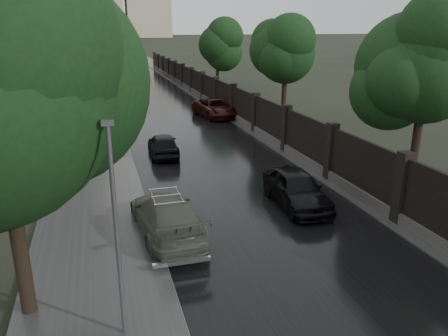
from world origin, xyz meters
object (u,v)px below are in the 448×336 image
(hatchback_left, at_px, (163,145))
(lamp_post, at_px, (117,233))
(traffic_light, at_px, (114,92))
(tree_right_a, at_px, (425,75))
(volga_sedan, at_px, (167,216))
(car_right_near, at_px, (296,188))
(car_right_far, at_px, (215,108))
(tree_right_b, at_px, (286,55))
(tree_left_far, at_px, (59,48))
(tree_right_c, at_px, (217,45))

(hatchback_left, bearing_deg, lamp_post, 80.48)
(traffic_light, relative_size, hatchback_left, 1.06)
(tree_right_a, relative_size, traffic_light, 1.75)
(volga_sedan, distance_m, hatchback_left, 9.69)
(tree_right_a, relative_size, car_right_near, 1.65)
(tree_right_a, xyz_separation_m, car_right_far, (-4.10, 17.95, -4.24))
(tree_right_b, relative_size, traffic_light, 1.75)
(lamp_post, height_order, car_right_far, lamp_post)
(hatchback_left, distance_m, car_right_near, 9.39)
(tree_left_far, relative_size, tree_right_c, 1.05)
(tree_right_a, distance_m, car_right_far, 18.90)
(car_right_near, bearing_deg, tree_right_c, 81.62)
(tree_right_c, height_order, car_right_near, tree_right_c)
(tree_right_c, xyz_separation_m, traffic_light, (-11.80, -15.01, -2.55))
(tree_left_far, height_order, car_right_far, tree_left_far)
(tree_right_b, distance_m, traffic_light, 12.44)
(tree_left_far, xyz_separation_m, tree_right_b, (15.50, -8.00, -0.29))
(tree_right_c, bearing_deg, tree_right_b, -90.00)
(tree_right_b, relative_size, tree_right_c, 1.00)
(lamp_post, relative_size, traffic_light, 1.28)
(tree_right_b, bearing_deg, volga_sedan, -125.59)
(traffic_light, bearing_deg, volga_sedan, -87.83)
(tree_left_far, distance_m, hatchback_left, 15.74)
(tree_right_c, distance_m, car_right_near, 33.19)
(tree_left_far, distance_m, tree_right_c, 18.45)
(tree_right_b, xyz_separation_m, car_right_far, (-4.10, 3.95, -4.24))
(traffic_light, bearing_deg, tree_right_b, -14.24)
(tree_right_b, bearing_deg, hatchback_left, -148.75)
(tree_right_b, height_order, traffic_light, tree_right_b)
(tree_right_c, bearing_deg, tree_right_a, -90.00)
(volga_sedan, bearing_deg, tree_right_c, -112.63)
(traffic_light, xyz_separation_m, car_right_far, (7.70, 0.96, -1.69))
(tree_right_a, relative_size, hatchback_left, 1.86)
(tree_right_c, bearing_deg, traffic_light, -128.18)
(tree_left_far, bearing_deg, traffic_light, -53.53)
(tree_right_b, bearing_deg, tree_left_far, 152.70)
(tree_right_a, xyz_separation_m, lamp_post, (-12.90, -6.50, -2.28))
(tree_left_far, bearing_deg, car_right_near, -66.53)
(traffic_light, bearing_deg, car_right_near, -70.88)
(tree_left_far, distance_m, traffic_light, 6.84)
(tree_right_b, distance_m, tree_right_c, 18.00)
(tree_left_far, height_order, traffic_light, tree_left_far)
(traffic_light, height_order, car_right_far, traffic_light)
(tree_right_a, distance_m, car_right_near, 7.16)
(lamp_post, height_order, volga_sedan, lamp_post)
(tree_right_a, distance_m, hatchback_left, 13.38)
(lamp_post, distance_m, volga_sedan, 5.66)
(tree_left_far, xyz_separation_m, hatchback_left, (5.75, -13.92, -4.60))
(tree_right_b, height_order, tree_right_c, same)
(tree_right_b, bearing_deg, car_right_far, 136.04)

